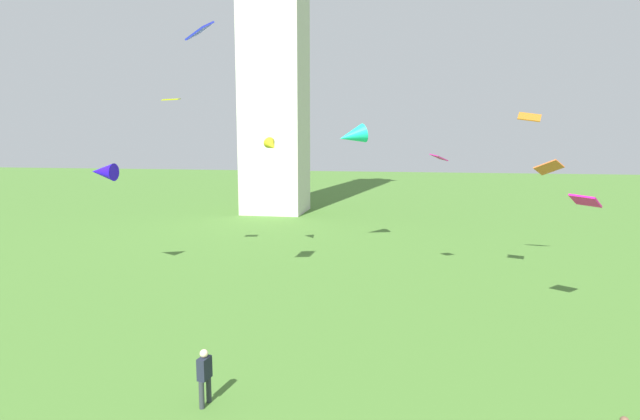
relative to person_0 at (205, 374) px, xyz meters
The scene contains 10 objects.
person_0 is the anchor object (origin of this frame).
kite_flying_0 17.49m from the person_0, 35.76° to the left, with size 1.66×1.84×0.69m.
kite_flying_1 18.61m from the person_0, 64.11° to the left, with size 1.09×1.13×0.43m.
kite_flying_2 23.88m from the person_0, 85.24° to the left, with size 2.57×2.31×1.76m.
kite_flying_3 21.13m from the person_0, 118.29° to the left, with size 1.15×0.89×0.19m.
kite_flying_4 18.84m from the person_0, 131.45° to the left, with size 1.52×1.10×1.08m.
kite_flying_5 21.27m from the person_0, 99.45° to the left, with size 1.39×1.52×1.11m.
kite_flying_6 15.00m from the person_0, 111.81° to the left, with size 0.96×1.59×1.07m.
kite_flying_7 26.20m from the person_0, 54.56° to the left, with size 1.86×1.52×1.15m.
kite_flying_8 20.00m from the person_0, 48.78° to the left, with size 1.25×0.91×0.56m.
Camera 1 is at (2.87, -6.36, 8.27)m, focal length 28.52 mm.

